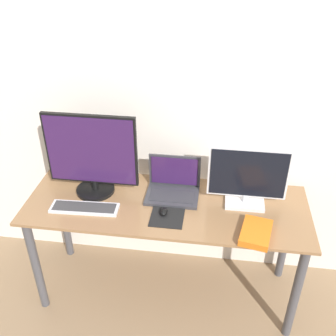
# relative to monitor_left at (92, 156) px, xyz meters

# --- Properties ---
(ground_plane) EXTENTS (12.00, 12.00, 0.00)m
(ground_plane) POSITION_rel_monitor_left_xyz_m (0.44, -0.36, -0.96)
(ground_plane) COLOR #8C7051
(wall_back) EXTENTS (7.00, 0.05, 2.50)m
(wall_back) POSITION_rel_monitor_left_xyz_m (0.44, 0.28, 0.29)
(wall_back) COLOR silver
(wall_back) RESTS_ON ground_plane
(desk) EXTENTS (1.63, 0.58, 0.72)m
(desk) POSITION_rel_monitor_left_xyz_m (0.44, -0.07, -0.36)
(desk) COLOR olive
(desk) RESTS_ON ground_plane
(monitor_left) EXTENTS (0.53, 0.23, 0.50)m
(monitor_left) POSITION_rel_monitor_left_xyz_m (0.00, 0.00, 0.00)
(monitor_left) COLOR black
(monitor_left) RESTS_ON desk
(monitor_right) EXTENTS (0.44, 0.16, 0.36)m
(monitor_right) POSITION_rel_monitor_left_xyz_m (0.89, 0.00, -0.07)
(monitor_right) COLOR silver
(monitor_right) RESTS_ON desk
(laptop) EXTENTS (0.31, 0.22, 0.22)m
(laptop) POSITION_rel_monitor_left_xyz_m (0.47, 0.04, -0.19)
(laptop) COLOR #333338
(laptop) RESTS_ON desk
(keyboard) EXTENTS (0.39, 0.13, 0.02)m
(keyboard) POSITION_rel_monitor_left_xyz_m (-0.01, -0.18, -0.24)
(keyboard) COLOR silver
(keyboard) RESTS_ON desk
(mousepad) EXTENTS (0.18, 0.20, 0.00)m
(mousepad) POSITION_rel_monitor_left_xyz_m (0.46, -0.18, -0.24)
(mousepad) COLOR black
(mousepad) RESTS_ON desk
(mouse) EXTENTS (0.04, 0.07, 0.03)m
(mouse) POSITION_rel_monitor_left_xyz_m (0.44, -0.17, -0.22)
(mouse) COLOR black
(mouse) RESTS_ON mousepad
(book) EXTENTS (0.19, 0.24, 0.04)m
(book) POSITION_rel_monitor_left_xyz_m (0.94, -0.27, -0.23)
(book) COLOR orange
(book) RESTS_ON desk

